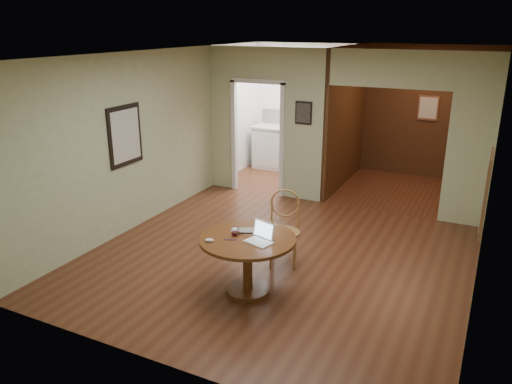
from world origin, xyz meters
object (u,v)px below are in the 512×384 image
at_px(dining_table, 248,252).
at_px(closed_laptop, 249,232).
at_px(chair, 284,224).
at_px(open_laptop, 261,236).

distance_m(dining_table, closed_laptop, 0.23).
bearing_deg(dining_table, chair, 85.33).
height_order(chair, open_laptop, chair).
relative_size(dining_table, open_laptop, 3.27).
distance_m(dining_table, open_laptop, 0.31).
xyz_separation_m(dining_table, open_laptop, (0.18, -0.01, 0.24)).
relative_size(dining_table, closed_laptop, 3.21).
relative_size(open_laptop, closed_laptop, 0.98).
bearing_deg(dining_table, open_laptop, -3.69).
bearing_deg(closed_laptop, open_laptop, -56.22).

